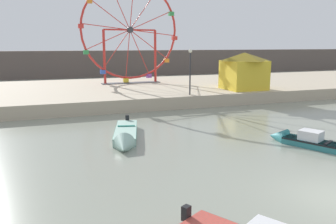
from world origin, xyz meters
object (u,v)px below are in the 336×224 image
Objects in this scene: motorboat_teal_painted at (304,140)px; promenade_lamp_near at (190,65)px; carnival_booth_yellow_awning at (244,70)px; ferris_wheel_red_frame at (130,32)px; motorboat_seafoam at (125,137)px.

promenade_lamp_near is at bearing -20.70° from motorboat_teal_painted.
carnival_booth_yellow_awning is at bearing -45.84° from motorboat_teal_painted.
motorboat_teal_painted is 0.41× the size of ferris_wheel_red_frame.
motorboat_teal_painted is at bearing -84.52° from promenade_lamp_near.
promenade_lamp_near reaches higher than motorboat_teal_painted.
motorboat_seafoam is 17.91m from carnival_booth_yellow_awning.
promenade_lamp_near reaches higher than motorboat_seafoam.
carnival_booth_yellow_awning reaches higher than motorboat_teal_painted.
carnival_booth_yellow_awning is at bearing -44.57° from ferris_wheel_red_frame.
ferris_wheel_red_frame is 2.78× the size of carnival_booth_yellow_awning.
motorboat_seafoam is 12.25m from promenade_lamp_near.
ferris_wheel_red_frame reaches higher than promenade_lamp_near.
ferris_wheel_red_frame is at bearing 134.85° from carnival_booth_yellow_awning.
ferris_wheel_red_frame is 13.44m from carnival_booth_yellow_awning.
motorboat_teal_painted is at bearing -110.25° from carnival_booth_yellow_awning.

